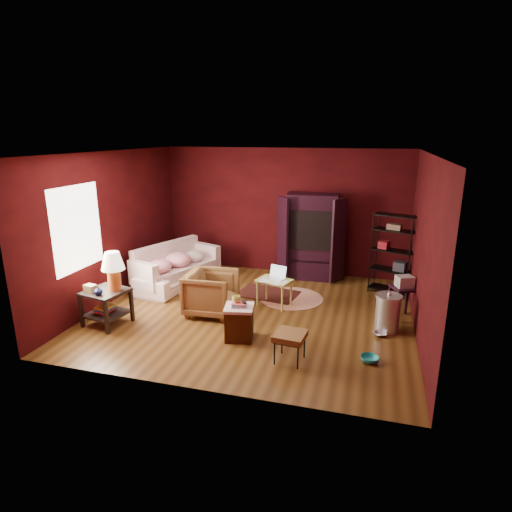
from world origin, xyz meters
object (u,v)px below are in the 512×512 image
Objects in this scene: sofa at (175,268)px; laptop_desk at (275,282)px; armchair at (211,291)px; tv_armoire at (311,235)px; wire_shelving at (393,251)px; hamper at (239,322)px; side_table at (110,282)px.

sofa is 2.34m from laptop_desk.
sofa is at bearing 44.72° from armchair.
wire_shelving is at bearing -20.88° from tv_armoire.
hamper is at bearing -104.59° from tv_armoire.
laptop_desk is at bearing -105.97° from tv_armoire.
tv_armoire is (1.39, 2.42, 0.55)m from armchair.
armchair is 0.68× the size of side_table.
laptop_desk is 2.47m from wire_shelving.
sofa is at bearing -176.69° from laptop_desk.
laptop_desk is at bearing -96.50° from sofa.
wire_shelving is (4.36, 0.73, 0.50)m from sofa.
tv_armoire is 1.78m from wire_shelving.
hamper is at bearing -127.03° from sofa.
hamper is (2.23, 0.05, -0.47)m from side_table.
side_table is 2.28m from hamper.
hamper is at bearing 1.38° from side_table.
sofa is at bearing -150.39° from wire_shelving.
wire_shelving is at bearing 47.81° from laptop_desk.
tv_armoire is at bearing 79.12° from hamper.
hamper is at bearing -138.82° from armchair.
sofa is 3.16× the size of hamper.
wire_shelving is (4.54, 2.74, 0.13)m from side_table.
tv_armoire is (2.84, 3.27, 0.22)m from side_table.
sofa is 2.30× the size of armchair.
hamper is (2.05, -1.96, -0.10)m from sofa.
tv_armoire is at bearing 48.97° from side_table.
wire_shelving reaches higher than armchair.
laptop_desk is (2.45, 1.48, -0.29)m from side_table.
armchair is 1.13× the size of laptop_desk.
side_table is at bearing 117.46° from armchair.
hamper is at bearing -82.57° from laptop_desk.
wire_shelving reaches higher than side_table.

